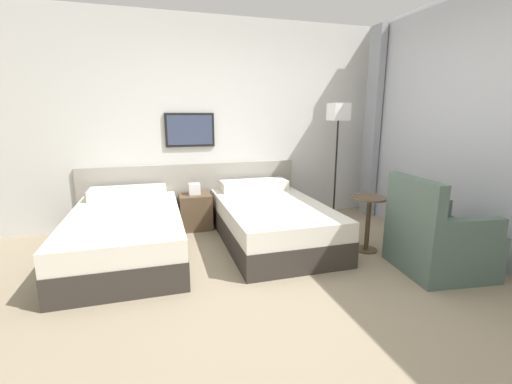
{
  "coord_description": "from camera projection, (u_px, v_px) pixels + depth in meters",
  "views": [
    {
      "loc": [
        -0.98,
        -2.48,
        1.46
      ],
      "look_at": [
        0.08,
        1.11,
        0.61
      ],
      "focal_mm": 24.0,
      "sensor_mm": 36.0,
      "label": 1
    }
  ],
  "objects": [
    {
      "name": "floor_lamp",
      "position": [
        338.0,
        123.0,
        4.57
      ],
      "size": [
        0.24,
        0.24,
        1.61
      ],
      "color": "black",
      "rests_on": "ground_plane"
    },
    {
      "name": "ground_plane",
      "position": [
        284.0,
        290.0,
        2.91
      ],
      "size": [
        16.0,
        16.0,
        0.0
      ],
      "primitive_type": "plane",
      "color": "gray"
    },
    {
      "name": "bed_near_window",
      "position": [
        271.0,
        220.0,
        4.03
      ],
      "size": [
        1.12,
        1.92,
        0.59
      ],
      "color": "#332D28",
      "rests_on": "ground_plane"
    },
    {
      "name": "bed_near_door",
      "position": [
        126.0,
        233.0,
        3.59
      ],
      "size": [
        1.12,
        1.92,
        0.59
      ],
      "color": "#332D28",
      "rests_on": "ground_plane"
    },
    {
      "name": "armchair",
      "position": [
        437.0,
        241.0,
        3.22
      ],
      "size": [
        0.82,
        0.83,
        0.91
      ],
      "rotation": [
        0.0,
        0.0,
        1.45
      ],
      "color": "#4C6056",
      "rests_on": "ground_plane"
    },
    {
      "name": "wall_window",
      "position": [
        506.0,
        128.0,
        3.15
      ],
      "size": [
        0.21,
        4.66,
        2.7
      ],
      "color": "white",
      "rests_on": "ground_plane"
    },
    {
      "name": "side_table",
      "position": [
        368.0,
        214.0,
        3.68
      ],
      "size": [
        0.37,
        0.37,
        0.61
      ],
      "color": "brown",
      "rests_on": "ground_plane"
    },
    {
      "name": "wall_headboard",
      "position": [
        226.0,
        127.0,
        4.66
      ],
      "size": [
        10.0,
        0.1,
        2.7
      ],
      "color": "silver",
      "rests_on": "ground_plane"
    },
    {
      "name": "nightstand",
      "position": [
        195.0,
        210.0,
        4.47
      ],
      "size": [
        0.4,
        0.4,
        0.6
      ],
      "color": "brown",
      "rests_on": "ground_plane"
    }
  ]
}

